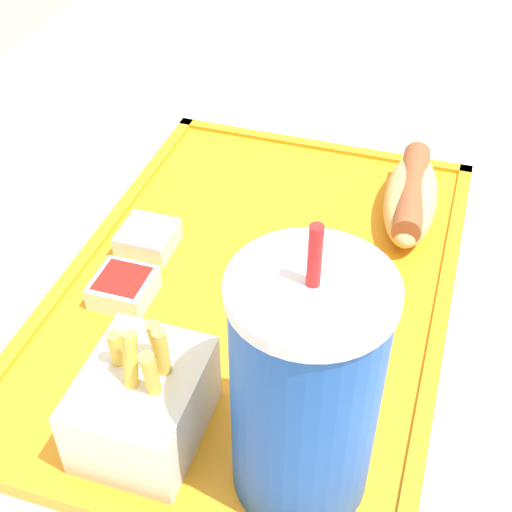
# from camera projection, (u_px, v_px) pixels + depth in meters

# --- Properties ---
(dining_table) EXTENTS (1.44, 0.95, 0.71)m
(dining_table) POSITION_uv_depth(u_px,v_px,m) (291.00, 494.00, 0.84)
(dining_table) COLOR beige
(dining_table) RESTS_ON ground_plane
(food_tray) EXTENTS (0.44, 0.31, 0.01)m
(food_tray) POSITION_uv_depth(u_px,v_px,m) (256.00, 288.00, 0.58)
(food_tray) COLOR orange
(food_tray) RESTS_ON dining_table
(soda_cup) EXTENTS (0.09, 0.09, 0.20)m
(soda_cup) POSITION_uv_depth(u_px,v_px,m) (305.00, 391.00, 0.39)
(soda_cup) COLOR #194CA5
(soda_cup) RESTS_ON food_tray
(hot_dog_far) EXTENTS (0.14, 0.05, 0.04)m
(hot_dog_far) POSITION_uv_depth(u_px,v_px,m) (411.00, 196.00, 0.63)
(hot_dog_far) COLOR tan
(hot_dog_far) RESTS_ON food_tray
(fries_carton) EXTENTS (0.09, 0.07, 0.10)m
(fries_carton) POSITION_uv_depth(u_px,v_px,m) (144.00, 403.00, 0.45)
(fries_carton) COLOR silver
(fries_carton) RESTS_ON food_tray
(sauce_cup_mayo) EXTENTS (0.04, 0.04, 0.02)m
(sauce_cup_mayo) POSITION_uv_depth(u_px,v_px,m) (148.00, 237.00, 0.60)
(sauce_cup_mayo) COLOR silver
(sauce_cup_mayo) RESTS_ON food_tray
(sauce_cup_ketchup) EXTENTS (0.04, 0.04, 0.02)m
(sauce_cup_ketchup) POSITION_uv_depth(u_px,v_px,m) (124.00, 287.00, 0.56)
(sauce_cup_ketchup) COLOR silver
(sauce_cup_ketchup) RESTS_ON food_tray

